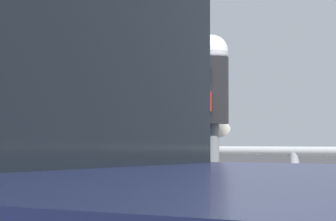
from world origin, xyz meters
The scene contains 3 objects.
parking_meter centered at (0.26, 0.34, 1.24)m, with size 0.16×0.17×1.56m.
pedestrian_at_meter centered at (-0.21, 0.38, 1.15)m, with size 0.68×0.55×1.76m.
background_railing centered at (0.00, 1.96, 0.87)m, with size 24.06×0.06×1.02m.
Camera 1 is at (2.01, -2.87, 1.19)m, focal length 83.40 mm.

